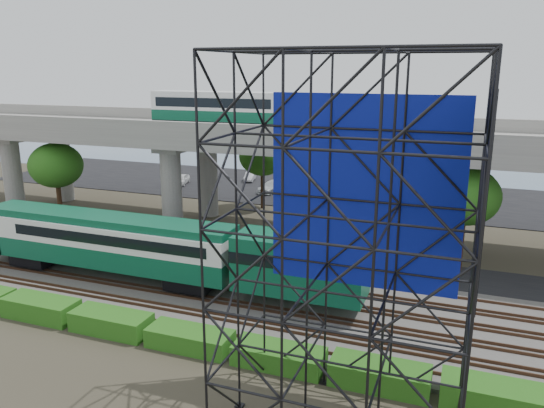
% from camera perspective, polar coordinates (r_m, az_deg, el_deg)
% --- Properties ---
extents(ground, '(140.00, 140.00, 0.00)m').
position_cam_1_polar(ground, '(33.27, -6.65, -11.34)').
color(ground, '#474233').
rests_on(ground, ground).
extents(ballast_bed, '(90.00, 12.00, 0.20)m').
position_cam_1_polar(ballast_bed, '(34.85, -5.14, -9.88)').
color(ballast_bed, slate).
rests_on(ballast_bed, ground).
extents(service_road, '(90.00, 5.00, 0.08)m').
position_cam_1_polar(service_road, '(42.11, -0.13, -5.52)').
color(service_road, black).
rests_on(service_road, ground).
extents(parking_lot, '(90.00, 18.00, 0.08)m').
position_cam_1_polar(parking_lot, '(63.76, 7.35, 1.30)').
color(parking_lot, black).
rests_on(parking_lot, ground).
extents(harbor_water, '(140.00, 40.00, 0.03)m').
position_cam_1_polar(harbor_water, '(84.93, 10.80, 4.44)').
color(harbor_water, '#485C77').
rests_on(harbor_water, ground).
extents(rail_tracks, '(90.00, 9.52, 0.16)m').
position_cam_1_polar(rail_tracks, '(34.77, -5.15, -9.61)').
color(rail_tracks, '#472D1E').
rests_on(rail_tracks, ballast_bed).
extents(commuter_train, '(29.30, 3.06, 4.30)m').
position_cam_1_polar(commuter_train, '(37.13, -14.77, -4.16)').
color(commuter_train, black).
rests_on(commuter_train, rail_tracks).
extents(overpass, '(80.00, 12.00, 12.40)m').
position_cam_1_polar(overpass, '(45.35, 1.72, 6.58)').
color(overpass, '#9E9B93').
rests_on(overpass, ground).
extents(scaffold_tower, '(9.36, 6.36, 15.00)m').
position_cam_1_polar(scaffold_tower, '(20.20, 8.04, -5.83)').
color(scaffold_tower, black).
rests_on(scaffold_tower, ground).
extents(hedge_strip, '(34.60, 1.80, 1.20)m').
position_cam_1_polar(hedge_strip, '(29.23, -8.81, -14.05)').
color(hedge_strip, '#205A14').
rests_on(hedge_strip, ground).
extents(trees, '(40.94, 16.94, 7.69)m').
position_cam_1_polar(trees, '(47.42, -3.00, 3.68)').
color(trees, '#382314').
rests_on(trees, ground).
extents(suv, '(4.76, 2.55, 1.27)m').
position_cam_1_polar(suv, '(45.81, -9.13, -3.15)').
color(suv, black).
rests_on(suv, service_road).
extents(parked_cars, '(38.03, 9.75, 1.32)m').
position_cam_1_polar(parked_cars, '(63.33, 6.66, 1.83)').
color(parked_cars, silver).
rests_on(parked_cars, parking_lot).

